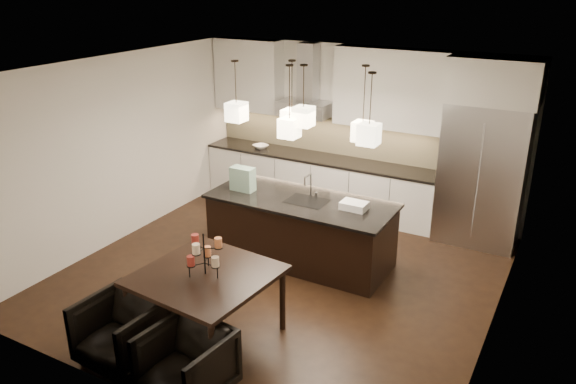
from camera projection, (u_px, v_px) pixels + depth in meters
The scene contains 37 objects.
floor at pixel (281, 275), 7.73m from camera, with size 5.50×5.50×0.02m, color black.
ceiling at pixel (280, 68), 6.70m from camera, with size 5.50×5.50×0.02m, color white.
wall_back at pixel (361, 130), 9.46m from camera, with size 5.50×0.02×2.80m, color silver.
wall_front at pixel (127, 272), 4.96m from camera, with size 5.50×0.02×2.80m, color silver.
wall_left at pixel (121, 149), 8.45m from camera, with size 0.02×5.50×2.80m, color silver.
wall_right at pixel (506, 222), 5.97m from camera, with size 0.02×5.50×2.80m, color silver.
refrigerator at pixel (482, 175), 8.33m from camera, with size 1.20×0.72×2.15m, color #B7B7BA.
fridge_panel at pixel (495, 80), 7.82m from camera, with size 1.26×0.72×0.65m, color silver.
lower_cabinets at pixel (318, 183), 9.82m from camera, with size 4.21×0.62×0.88m, color silver.
countertop at pixel (319, 158), 9.66m from camera, with size 4.21×0.66×0.04m, color black.
backsplash at pixel (326, 135), 9.78m from camera, with size 4.21×0.02×0.63m, color tan.
upper_cab_left at pixel (249, 75), 9.97m from camera, with size 1.25×0.35×1.25m, color silver.
upper_cab_right at pixel (392, 89), 8.78m from camera, with size 1.86×0.35×1.25m, color silver.
hood_canopy at pixel (305, 109), 9.53m from camera, with size 0.90×0.52×0.24m, color #B7B7BA.
hood_chimney at pixel (308, 72), 9.40m from camera, with size 0.30×0.28×0.96m, color #B7B7BA.
fruit_bowl at pixel (261, 146), 10.11m from camera, with size 0.26×0.26×0.06m, color silver.
island_body at pixel (301, 231), 7.97m from camera, with size 2.54×1.02×0.89m, color black.
island_top at pixel (301, 201), 7.80m from camera, with size 2.62×1.10×0.04m, color black.
faucet at pixel (311, 185), 7.76m from camera, with size 0.10×0.24×0.39m, color silver, non-canonical shape.
tote_bag at pixel (243, 179), 8.06m from camera, with size 0.35×0.18×0.35m, color #15513C.
food_container at pixel (354, 206), 7.45m from camera, with size 0.35×0.24×0.10m, color silver.
dining_table at pixel (207, 306), 6.25m from camera, with size 1.36×1.36×0.82m, color black, non-canonical shape.
candelabra at pixel (204, 254), 6.01m from camera, with size 0.39×0.39×0.48m, color black, non-canonical shape.
candle_a at pixel (215, 262), 5.95m from camera, with size 0.08×0.08×0.11m, color beige.
candle_b at pixel (207, 251), 6.17m from camera, with size 0.08×0.08×0.11m, color #DA7A46.
candle_c at pixel (191, 261), 5.97m from camera, with size 0.08×0.08×0.11m, color #A02E24.
candle_d at pixel (218, 243), 5.98m from camera, with size 0.08×0.08×0.11m, color #DA7A46.
candle_e at pixel (195, 239), 6.06m from camera, with size 0.08×0.08×0.11m, color #A02E24.
candle_f at pixel (196, 249), 5.85m from camera, with size 0.08×0.08×0.11m, color beige.
armchair_left at pixel (121, 331), 5.88m from camera, with size 0.78×0.80×0.73m, color black.
armchair_right at pixel (186, 364), 5.40m from camera, with size 0.76×0.78×0.71m, color black.
pendant_a at pixel (236, 112), 7.63m from camera, with size 0.24×0.24×0.26m, color beige.
pendant_b at pixel (292, 119), 7.70m from camera, with size 0.24×0.24×0.26m, color beige.
pendant_c at pixel (303, 117), 7.28m from camera, with size 0.24×0.24×0.26m, color beige.
pendant_d at pixel (362, 131), 7.31m from camera, with size 0.24×0.24×0.26m, color beige.
pendant_e at pixel (369, 134), 6.78m from camera, with size 0.24×0.24×0.26m, color beige.
pendant_f at pixel (289, 128), 7.33m from camera, with size 0.24×0.24×0.26m, color beige.
Camera 1 is at (3.35, -5.89, 3.87)m, focal length 35.00 mm.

